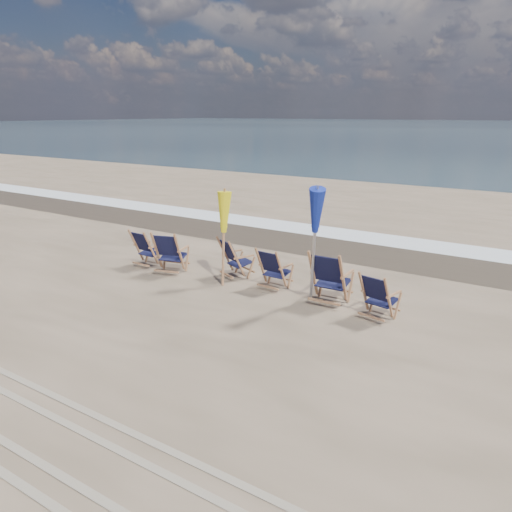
{
  "coord_description": "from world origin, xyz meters",
  "views": [
    {
      "loc": [
        5.06,
        -5.6,
        3.59
      ],
      "look_at": [
        0.0,
        2.2,
        0.9
      ],
      "focal_mm": 35.0,
      "sensor_mm": 36.0,
      "label": 1
    }
  ],
  "objects_px": {
    "beach_chair_1": "(179,254)",
    "beach_chair_3": "(281,271)",
    "beach_chair_0": "(151,250)",
    "beach_chair_2": "(237,261)",
    "umbrella_yellow": "(223,218)",
    "umbrella_blue": "(315,211)",
    "beach_chair_4": "(343,281)",
    "beach_chair_5": "(388,300)"
  },
  "relations": [
    {
      "from": "beach_chair_2",
      "to": "beach_chair_4",
      "type": "bearing_deg",
      "value": -160.41
    },
    {
      "from": "beach_chair_1",
      "to": "beach_chair_2",
      "type": "distance_m",
      "value": 1.37
    },
    {
      "from": "beach_chair_2",
      "to": "beach_chair_4",
      "type": "distance_m",
      "value": 2.59
    },
    {
      "from": "beach_chair_0",
      "to": "beach_chair_2",
      "type": "relative_size",
      "value": 1.0
    },
    {
      "from": "beach_chair_4",
      "to": "beach_chair_5",
      "type": "height_order",
      "value": "beach_chair_4"
    },
    {
      "from": "beach_chair_2",
      "to": "beach_chair_4",
      "type": "height_order",
      "value": "beach_chair_4"
    },
    {
      "from": "beach_chair_2",
      "to": "beach_chair_3",
      "type": "height_order",
      "value": "beach_chair_2"
    },
    {
      "from": "beach_chair_1",
      "to": "beach_chair_3",
      "type": "height_order",
      "value": "beach_chair_1"
    },
    {
      "from": "beach_chair_3",
      "to": "umbrella_blue",
      "type": "xyz_separation_m",
      "value": [
        0.88,
        -0.32,
        1.39
      ]
    },
    {
      "from": "beach_chair_0",
      "to": "beach_chair_3",
      "type": "bearing_deg",
      "value": -172.47
    },
    {
      "from": "beach_chair_0",
      "to": "umbrella_yellow",
      "type": "relative_size",
      "value": 0.47
    },
    {
      "from": "beach_chair_3",
      "to": "umbrella_blue",
      "type": "bearing_deg",
      "value": 164.06
    },
    {
      "from": "beach_chair_0",
      "to": "umbrella_yellow",
      "type": "bearing_deg",
      "value": -176.64
    },
    {
      "from": "beach_chair_0",
      "to": "beach_chair_1",
      "type": "relative_size",
      "value": 0.91
    },
    {
      "from": "beach_chair_1",
      "to": "umbrella_blue",
      "type": "height_order",
      "value": "umbrella_blue"
    },
    {
      "from": "beach_chair_1",
      "to": "beach_chair_4",
      "type": "xyz_separation_m",
      "value": [
        3.9,
        0.17,
        0.04
      ]
    },
    {
      "from": "beach_chair_2",
      "to": "umbrella_yellow",
      "type": "xyz_separation_m",
      "value": [
        -0.09,
        -0.34,
        1.01
      ]
    },
    {
      "from": "umbrella_yellow",
      "to": "umbrella_blue",
      "type": "height_order",
      "value": "umbrella_blue"
    },
    {
      "from": "beach_chair_4",
      "to": "umbrella_yellow",
      "type": "relative_size",
      "value": 0.55
    },
    {
      "from": "beach_chair_0",
      "to": "beach_chair_3",
      "type": "height_order",
      "value": "beach_chair_0"
    },
    {
      "from": "beach_chair_2",
      "to": "beach_chair_5",
      "type": "distance_m",
      "value": 3.57
    },
    {
      "from": "beach_chair_0",
      "to": "umbrella_blue",
      "type": "distance_m",
      "value": 4.48
    },
    {
      "from": "beach_chair_4",
      "to": "beach_chair_5",
      "type": "relative_size",
      "value": 1.22
    },
    {
      "from": "beach_chair_1",
      "to": "beach_chair_3",
      "type": "xyz_separation_m",
      "value": [
        2.49,
        0.29,
        -0.06
      ]
    },
    {
      "from": "beach_chair_2",
      "to": "beach_chair_3",
      "type": "bearing_deg",
      "value": -159.81
    },
    {
      "from": "beach_chair_1",
      "to": "umbrella_yellow",
      "type": "relative_size",
      "value": 0.51
    },
    {
      "from": "beach_chair_2",
      "to": "beach_chair_3",
      "type": "xyz_separation_m",
      "value": [
        1.17,
        -0.08,
        -0.01
      ]
    },
    {
      "from": "beach_chair_4",
      "to": "umbrella_yellow",
      "type": "distance_m",
      "value": 2.83
    },
    {
      "from": "beach_chair_2",
      "to": "umbrella_blue",
      "type": "distance_m",
      "value": 2.5
    },
    {
      "from": "umbrella_blue",
      "to": "beach_chair_4",
      "type": "bearing_deg",
      "value": 19.96
    },
    {
      "from": "beach_chair_5",
      "to": "umbrella_blue",
      "type": "xyz_separation_m",
      "value": [
        -1.5,
        0.06,
        1.39
      ]
    },
    {
      "from": "beach_chair_4",
      "to": "umbrella_blue",
      "type": "distance_m",
      "value": 1.41
    },
    {
      "from": "beach_chair_1",
      "to": "umbrella_blue",
      "type": "relative_size",
      "value": 0.43
    },
    {
      "from": "beach_chair_0",
      "to": "beach_chair_5",
      "type": "bearing_deg",
      "value": -178.18
    },
    {
      "from": "umbrella_blue",
      "to": "beach_chair_1",
      "type": "bearing_deg",
      "value": 179.53
    },
    {
      "from": "umbrella_yellow",
      "to": "beach_chair_5",
      "type": "bearing_deg",
      "value": -1.79
    },
    {
      "from": "beach_chair_3",
      "to": "beach_chair_1",
      "type": "bearing_deg",
      "value": 10.64
    },
    {
      "from": "beach_chair_2",
      "to": "beach_chair_5",
      "type": "xyz_separation_m",
      "value": [
        3.54,
        -0.46,
        -0.02
      ]
    },
    {
      "from": "beach_chair_0",
      "to": "beach_chair_5",
      "type": "distance_m",
      "value": 5.76
    },
    {
      "from": "beach_chair_4",
      "to": "umbrella_blue",
      "type": "bearing_deg",
      "value": 18.46
    },
    {
      "from": "beach_chair_5",
      "to": "beach_chair_4",
      "type": "bearing_deg",
      "value": -3.43
    },
    {
      "from": "beach_chair_5",
      "to": "umbrella_blue",
      "type": "distance_m",
      "value": 2.05
    }
  ]
}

